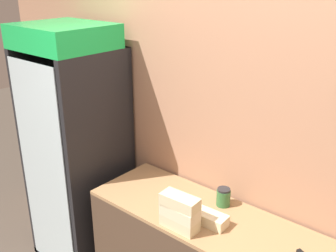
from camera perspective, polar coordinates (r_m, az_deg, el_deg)
wall_back at (r=2.62m, az=11.73°, el=-2.01°), size 5.20×0.09×2.70m
beverage_cooler at (r=3.32m, az=-12.51°, el=-1.67°), size 0.68×0.67×2.03m
sandwich_stack_bottom at (r=2.47m, az=1.69°, el=-13.82°), size 0.24×0.11×0.07m
sandwich_stack_middle at (r=2.43m, az=1.71°, el=-12.39°), size 0.24×0.11×0.07m
sandwich_stack_top at (r=2.39m, az=1.73°, el=-10.90°), size 0.25×0.12×0.07m
sandwich_flat_left at (r=2.52m, az=6.00°, el=-13.18°), size 0.24×0.12×0.07m
condiment_jar at (r=2.70m, az=8.04°, el=-10.17°), size 0.09×0.09×0.12m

